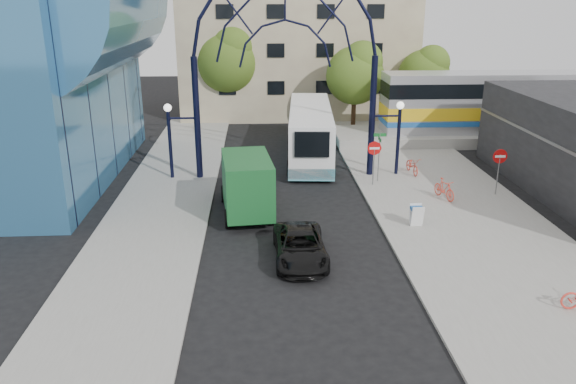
{
  "coord_description": "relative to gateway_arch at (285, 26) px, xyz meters",
  "views": [
    {
      "loc": [
        -1.59,
        -17.51,
        10.03
      ],
      "look_at": [
        -0.29,
        6.0,
        1.85
      ],
      "focal_mm": 35.0,
      "sensor_mm": 36.0,
      "label": 1
    }
  ],
  "objects": [
    {
      "name": "ground",
      "position": [
        0.0,
        -14.0,
        -8.56
      ],
      "size": [
        120.0,
        120.0,
        0.0
      ],
      "primitive_type": "plane",
      "color": "black",
      "rests_on": "ground"
    },
    {
      "name": "sidewalk_east",
      "position": [
        8.0,
        -10.0,
        -8.5
      ],
      "size": [
        8.0,
        56.0,
        0.12
      ],
      "primitive_type": "cube",
      "color": "gray",
      "rests_on": "ground"
    },
    {
      "name": "plaza_west",
      "position": [
        -6.5,
        -8.0,
        -8.5
      ],
      "size": [
        5.0,
        50.0,
        0.12
      ],
      "primitive_type": "cube",
      "color": "gray",
      "rests_on": "ground"
    },
    {
      "name": "gateway_arch",
      "position": [
        0.0,
        0.0,
        0.0
      ],
      "size": [
        13.64,
        0.44,
        12.1
      ],
      "color": "black",
      "rests_on": "ground"
    },
    {
      "name": "stop_sign",
      "position": [
        4.8,
        -2.0,
        -6.56
      ],
      "size": [
        0.8,
        0.07,
        2.5
      ],
      "color": "slate",
      "rests_on": "sidewalk_east"
    },
    {
      "name": "do_not_enter_sign",
      "position": [
        11.0,
        -4.0,
        -6.58
      ],
      "size": [
        0.76,
        0.07,
        2.48
      ],
      "color": "slate",
      "rests_on": "sidewalk_east"
    },
    {
      "name": "street_name_sign",
      "position": [
        5.2,
        -1.4,
        -6.43
      ],
      "size": [
        0.7,
        0.7,
        2.8
      ],
      "color": "slate",
      "rests_on": "sidewalk_east"
    },
    {
      "name": "sandwich_board",
      "position": [
        5.6,
        -8.02,
        -7.81
      ],
      "size": [
        0.55,
        0.61,
        0.99
      ],
      "color": "white",
      "rests_on": "sidewalk_east"
    },
    {
      "name": "transit_hall",
      "position": [
        -15.3,
        1.0,
        -1.86
      ],
      "size": [
        16.5,
        18.0,
        14.5
      ],
      "color": "teal",
      "rests_on": "ground"
    },
    {
      "name": "apartment_block",
      "position": [
        2.0,
        20.97,
        -1.55
      ],
      "size": [
        20.0,
        12.1,
        14.0
      ],
      "color": "tan",
      "rests_on": "ground"
    },
    {
      "name": "train_platform",
      "position": [
        20.0,
        8.0,
        -8.16
      ],
      "size": [
        32.0,
        5.0,
        0.8
      ],
      "primitive_type": "cube",
      "color": "gray",
      "rests_on": "ground"
    },
    {
      "name": "train_car",
      "position": [
        20.0,
        8.0,
        -5.66
      ],
      "size": [
        25.1,
        3.05,
        4.2
      ],
      "color": "#B7B7BC",
      "rests_on": "train_platform"
    },
    {
      "name": "tree_north_a",
      "position": [
        6.12,
        11.93,
        -3.95
      ],
      "size": [
        4.48,
        4.48,
        7.0
      ],
      "color": "#382314",
      "rests_on": "ground"
    },
    {
      "name": "tree_north_b",
      "position": [
        -3.88,
        15.93,
        -3.29
      ],
      "size": [
        5.12,
        5.12,
        8.0
      ],
      "color": "#382314",
      "rests_on": "ground"
    },
    {
      "name": "tree_north_c",
      "position": [
        12.12,
        13.93,
        -4.28
      ],
      "size": [
        4.16,
        4.16,
        6.5
      ],
      "color": "#382314",
      "rests_on": "ground"
    },
    {
      "name": "city_bus",
      "position": [
        1.87,
        4.44,
        -6.84
      ],
      "size": [
        3.58,
        12.13,
        3.29
      ],
      "rotation": [
        0.0,
        0.0,
        -0.08
      ],
      "color": "white",
      "rests_on": "ground"
    },
    {
      "name": "green_truck",
      "position": [
        -2.2,
        -5.52,
        -7.07
      ],
      "size": [
        2.75,
        6.09,
        2.98
      ],
      "rotation": [
        0.0,
        0.0,
        0.1
      ],
      "color": "black",
      "rests_on": "ground"
    },
    {
      "name": "black_suv",
      "position": [
        0.03,
        -11.08,
        -7.95
      ],
      "size": [
        2.06,
        4.41,
        1.22
      ],
      "primitive_type": "imported",
      "rotation": [
        0.0,
        0.0,
        0.01
      ],
      "color": "black",
      "rests_on": "ground"
    },
    {
      "name": "bike_near_a",
      "position": [
        7.56,
        0.0,
        -7.94
      ],
      "size": [
        0.81,
        1.93,
        0.99
      ],
      "primitive_type": "imported",
      "rotation": [
        0.0,
        0.0,
        0.08
      ],
      "color": "red",
      "rests_on": "sidewalk_east"
    },
    {
      "name": "bike_near_b",
      "position": [
        8.03,
        -4.49,
        -7.91
      ],
      "size": [
        0.98,
        1.82,
        1.05
      ],
      "primitive_type": "imported",
      "rotation": [
        0.0,
        0.0,
        0.29
      ],
      "color": "#E8412E",
      "rests_on": "sidewalk_east"
    }
  ]
}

